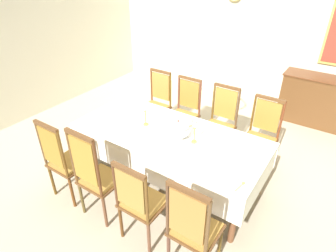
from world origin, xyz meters
TOP-DOWN VIEW (x-y plane):
  - ground at (0.00, 0.00)m, footprint 6.46×5.76m
  - back_wall at (0.00, 2.92)m, footprint 6.46×0.08m
  - left_wall at (-3.27, 0.00)m, footprint 0.08×5.76m
  - dining_table at (0.00, -0.21)m, footprint 2.45×1.10m
  - tablecloth at (0.00, -0.21)m, footprint 2.47×1.12m
  - chair_south_a at (-0.89, -1.16)m, footprint 0.44×0.42m
  - chair_north_a at (-0.89, 0.74)m, footprint 0.44×0.42m
  - chair_south_b at (-0.33, -1.17)m, footprint 0.44×0.42m
  - chair_north_b at (-0.33, 0.74)m, footprint 0.44×0.42m
  - chair_south_c at (0.29, -1.16)m, footprint 0.44×0.42m
  - chair_north_c at (0.29, 0.75)m, footprint 0.44×0.42m
  - chair_south_d at (0.91, -1.16)m, footprint 0.44×0.42m
  - chair_north_d at (0.91, 0.74)m, footprint 0.44×0.42m
  - soup_tureen at (0.14, -0.21)m, footprint 0.30×0.30m
  - candlestick_west at (-0.37, -0.21)m, footprint 0.07×0.07m
  - candlestick_east at (0.37, -0.21)m, footprint 0.07×0.07m
  - bowl_near_left at (1.01, -0.61)m, footprint 0.17×0.17m
  - bowl_near_right at (0.03, 0.16)m, footprint 0.18×0.18m
  - spoon_primary at (1.13, -0.59)m, footprint 0.05×0.18m
  - spoon_secondary at (0.15, 0.19)m, footprint 0.04×0.18m
  - sideboard at (1.42, 2.60)m, footprint 1.44×0.48m

SIDE VIEW (x-z plane):
  - ground at x=0.00m, z-range -0.04..0.00m
  - sideboard at x=1.42m, z-range 0.00..0.91m
  - chair_south_c at x=0.29m, z-range 0.03..1.09m
  - chair_north_d at x=0.91m, z-range 0.02..1.11m
  - chair_north_b at x=-0.33m, z-range 0.02..1.11m
  - chair_north_a at x=-0.89m, z-range 0.02..1.12m
  - chair_north_c at x=0.29m, z-range 0.02..1.13m
  - chair_south_a at x=-0.89m, z-range 0.01..1.15m
  - chair_south_d at x=0.91m, z-range 0.01..1.15m
  - chair_south_b at x=-0.33m, z-range 0.00..1.21m
  - tablecloth at x=0.00m, z-range 0.49..0.86m
  - dining_table at x=0.00m, z-range 0.31..1.08m
  - spoon_primary at x=1.13m, z-range 0.77..0.78m
  - spoon_secondary at x=0.15m, z-range 0.77..0.78m
  - bowl_near_left at x=1.01m, z-range 0.77..0.81m
  - bowl_near_right at x=0.03m, z-range 0.77..0.82m
  - soup_tureen at x=0.14m, z-range 0.77..1.00m
  - candlestick_east at x=0.37m, z-range 0.74..1.05m
  - candlestick_west at x=-0.37m, z-range 0.74..1.06m
  - back_wall at x=0.00m, z-range 0.00..3.11m
  - left_wall at x=-3.27m, z-range 0.00..3.11m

